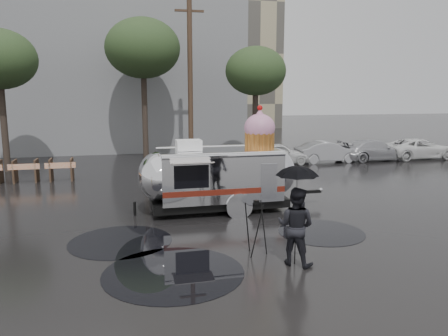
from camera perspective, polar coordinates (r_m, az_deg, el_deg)
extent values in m
plane|color=black|center=(11.35, -5.69, -10.53)|extent=(120.00, 120.00, 0.00)
cylinder|color=black|center=(10.01, -6.61, -13.41)|extent=(3.15, 3.15, 0.01)
cylinder|color=black|center=(12.18, -13.35, -9.30)|extent=(2.75, 2.75, 0.01)
cylinder|color=black|center=(12.91, 12.58, -8.17)|extent=(2.45, 2.45, 0.01)
cube|color=slate|center=(34.75, -18.12, 13.63)|extent=(22.00, 12.00, 13.00)
cylinder|color=#473323|center=(24.86, -4.43, 11.13)|extent=(0.28, 0.28, 9.00)
cube|color=#473323|center=(25.23, -4.55, 19.79)|extent=(1.60, 0.12, 0.12)
cylinder|color=#382D26|center=(24.25, -26.90, 6.41)|extent=(0.32, 0.32, 5.85)
cylinder|color=#382D26|center=(25.60, -10.35, 8.45)|extent=(0.32, 0.32, 6.75)
ellipsoid|color=#23381C|center=(25.71, -10.56, 15.14)|extent=(4.20, 4.20, 3.30)
cylinder|color=#382D26|center=(24.71, 4.09, 6.97)|extent=(0.32, 0.32, 5.40)
ellipsoid|color=#23381C|center=(24.70, 4.16, 12.53)|extent=(3.36, 3.36, 2.64)
cube|color=#473323|center=(21.50, -27.20, -0.45)|extent=(0.08, 0.80, 1.00)
cube|color=#473323|center=(21.36, -25.64, -0.39)|extent=(0.08, 0.80, 1.00)
cube|color=#473323|center=(21.18, -23.26, -0.30)|extent=(0.08, 0.80, 1.00)
cube|color=#E5590C|center=(20.86, -24.70, 0.15)|extent=(1.30, 0.04, 0.25)
cube|color=#473323|center=(21.08, -21.66, -0.24)|extent=(0.08, 0.80, 1.00)
cube|color=#473323|center=(20.97, -19.23, -0.14)|extent=(0.08, 0.80, 1.00)
cube|color=#E5590C|center=(20.61, -20.62, 0.32)|extent=(1.30, 0.04, 0.25)
imported|color=silver|center=(24.27, 6.99, 2.12)|extent=(4.00, 1.80, 1.40)
imported|color=#B2B2B7|center=(25.46, 13.35, 2.29)|extent=(4.00, 1.80, 1.40)
imported|color=#B2B2B7|center=(26.93, 19.08, 2.46)|extent=(4.20, 1.80, 1.44)
imported|color=silver|center=(28.64, 24.17, 2.61)|extent=(4.40, 1.90, 1.50)
cube|color=silver|center=(14.62, -0.76, -0.72)|extent=(3.97, 2.10, 1.62)
ellipsoid|color=silver|center=(15.18, 6.53, -0.39)|extent=(1.37, 2.08, 1.62)
ellipsoid|color=silver|center=(14.32, -8.50, -1.06)|extent=(1.37, 2.08, 1.62)
cube|color=black|center=(14.83, -0.75, -4.31)|extent=(4.51, 1.84, 0.27)
cylinder|color=black|center=(14.07, 1.89, -5.10)|extent=(0.63, 0.20, 0.63)
cylinder|color=black|center=(15.80, 0.08, -3.42)|extent=(0.63, 0.20, 0.63)
cylinder|color=silver|center=(13.94, 2.03, -5.05)|extent=(0.86, 0.10, 0.86)
cube|color=black|center=(15.82, 10.76, -3.08)|extent=(1.08, 0.12, 0.11)
sphere|color=silver|center=(16.04, 12.52, -2.80)|extent=(0.15, 0.15, 0.14)
cylinder|color=black|center=(14.50, -11.59, -5.21)|extent=(0.09, 0.09, 0.45)
cube|color=#57170E|center=(13.73, 0.21, -3.15)|extent=(3.95, 0.06, 0.18)
cube|color=#57170E|center=(15.69, -1.60, -1.50)|extent=(3.95, 0.06, 0.18)
cube|color=black|center=(13.39, -4.26, -1.16)|extent=(1.08, 0.04, 0.72)
cube|color=#B1ABA5|center=(13.10, -4.13, 0.60)|extent=(1.26, 0.46, 0.13)
cube|color=silver|center=(14.07, 5.92, -1.77)|extent=(0.54, 0.03, 1.17)
cube|color=white|center=(14.29, -4.64, 3.00)|extent=(0.81, 0.59, 0.34)
cylinder|color=orange|center=(14.85, 4.65, 3.61)|extent=(0.94, 0.94, 0.54)
ellipsoid|color=#CF8DAD|center=(14.81, 4.68, 5.27)|extent=(1.05, 1.05, 0.93)
cone|color=#CF8DAD|center=(14.78, 4.70, 7.08)|extent=(0.45, 0.45, 0.36)
sphere|color=red|center=(14.77, 4.71, 7.85)|extent=(0.18, 0.18, 0.18)
imported|color=black|center=(10.25, 9.34, -7.50)|extent=(0.97, 0.95, 1.83)
imported|color=black|center=(9.99, 9.51, -1.80)|extent=(1.18, 1.18, 0.81)
cylinder|color=black|center=(10.28, 9.33, -7.97)|extent=(0.02, 0.02, 1.65)
cylinder|color=black|center=(10.93, 5.21, -7.72)|extent=(0.12, 0.30, 1.33)
cylinder|color=black|center=(10.89, 3.07, -7.76)|extent=(0.22, 0.24, 1.33)
cylinder|color=black|center=(10.57, 4.34, -8.31)|extent=(0.30, 0.09, 1.33)
cube|color=black|center=(10.61, 4.25, -4.46)|extent=(0.14, 0.12, 0.09)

